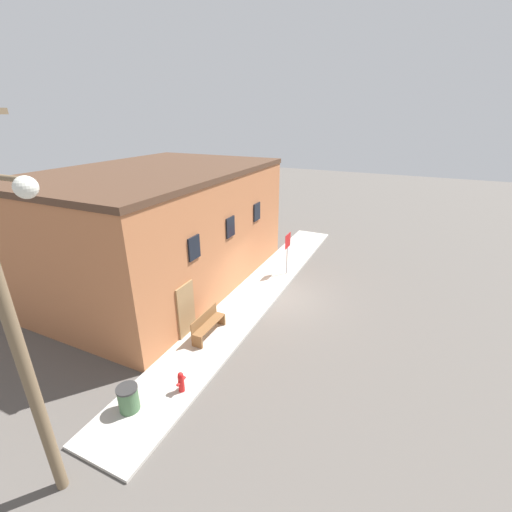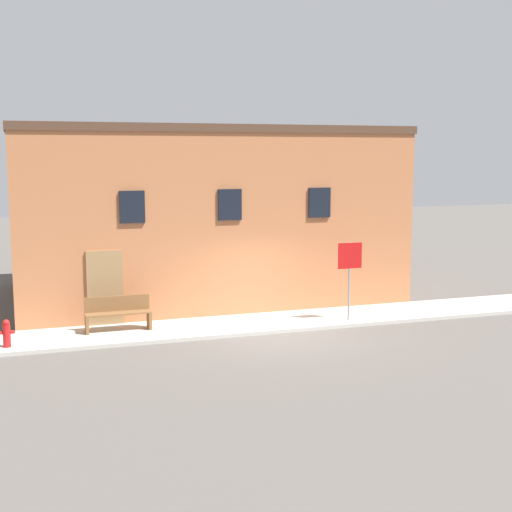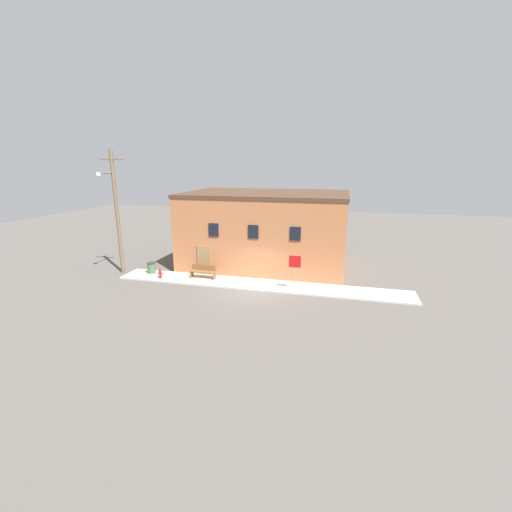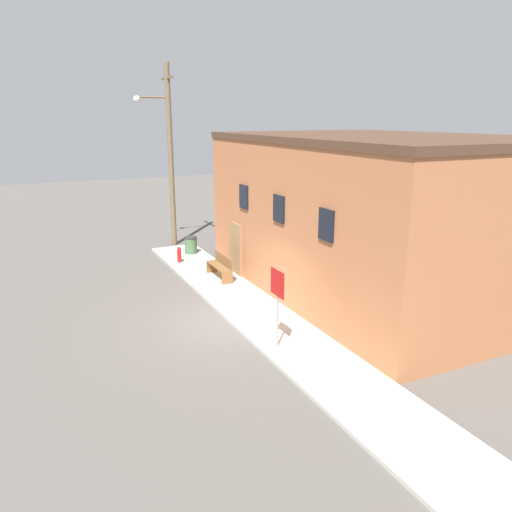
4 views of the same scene
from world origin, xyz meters
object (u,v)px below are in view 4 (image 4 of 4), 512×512
object	(u,v)px
stop_sign	(277,293)
trash_bin	(191,245)
utility_pole	(169,151)
fire_hydrant	(179,254)
bench	(221,266)

from	to	relation	value
stop_sign	trash_bin	distance (m)	10.63
trash_bin	utility_pole	xyz separation A→B (m)	(-2.30, -0.21, 4.19)
trash_bin	fire_hydrant	bearing A→B (deg)	-37.67
trash_bin	utility_pole	world-z (taller)	utility_pole
fire_hydrant	trash_bin	xyz separation A→B (m)	(-1.22, 0.94, 0.05)
fire_hydrant	utility_pole	xyz separation A→B (m)	(-3.52, 0.73, 4.24)
fire_hydrant	trash_bin	bearing A→B (deg)	142.33
bench	trash_bin	bearing A→B (deg)	178.51
bench	trash_bin	world-z (taller)	bench
utility_pole	trash_bin	bearing A→B (deg)	5.24
bench	stop_sign	bearing A→B (deg)	-7.71
fire_hydrant	bench	bearing A→B (deg)	16.35
fire_hydrant	stop_sign	bearing A→B (deg)	-0.25
trash_bin	utility_pole	bearing A→B (deg)	-174.76
stop_sign	bench	world-z (taller)	stop_sign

